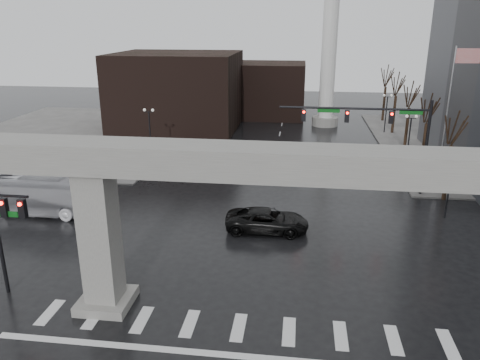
{
  "coord_description": "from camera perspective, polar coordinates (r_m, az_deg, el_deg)",
  "views": [
    {
      "loc": [
        2.49,
        -19.74,
        13.89
      ],
      "look_at": [
        -1.06,
        7.65,
        4.5
      ],
      "focal_mm": 35.0,
      "sensor_mm": 36.0,
      "label": 1
    }
  ],
  "objects": [
    {
      "name": "ground",
      "position": [
        24.27,
        0.16,
        -16.14
      ],
      "size": [
        160.0,
        160.0,
        0.0
      ],
      "primitive_type": "plane",
      "color": "black",
      "rests_on": "ground"
    },
    {
      "name": "city_bus",
      "position": [
        38.62,
        -23.72,
        -1.41
      ],
      "size": [
        11.67,
        3.14,
        3.22
      ],
      "primitive_type": "imported",
      "rotation": [
        0.0,
        0.0,
        1.53
      ],
      "color": "silver",
      "rests_on": "ground"
    },
    {
      "name": "tree_right_1",
      "position": [
        48.58,
        21.58,
        4.32
      ],
      "size": [
        1.09,
        1.61,
        7.67
      ],
      "color": "black",
      "rests_on": "ground"
    },
    {
      "name": "lamp_left_2",
      "position": [
        64.62,
        -7.14,
        9.36
      ],
      "size": [
        1.22,
        0.32,
        5.11
      ],
      "color": "black",
      "rests_on": "ground"
    },
    {
      "name": "smokestack",
      "position": [
        65.83,
        10.98,
        17.99
      ],
      "size": [
        3.6,
        3.6,
        30.0
      ],
      "color": "silver",
      "rests_on": "ground"
    },
    {
      "name": "lamp_left_1",
      "position": [
        51.41,
        -10.98,
        6.75
      ],
      "size": [
        1.22,
        0.32,
        5.11
      ],
      "color": "black",
      "rests_on": "ground"
    },
    {
      "name": "flagpole_assembly",
      "position": [
        44.12,
        24.47,
        8.83
      ],
      "size": [
        2.06,
        0.12,
        12.0
      ],
      "color": "silver",
      "rests_on": "ground"
    },
    {
      "name": "elevated_guideway",
      "position": [
        20.98,
        3.61,
        -0.78
      ],
      "size": [
        48.0,
        2.6,
        8.7
      ],
      "color": "gray",
      "rests_on": "ground"
    },
    {
      "name": "signal_left_pole",
      "position": [
        26.89,
        -26.64,
        -4.75
      ],
      "size": [
        2.3,
        0.3,
        6.0
      ],
      "color": "black",
      "rests_on": "ground"
    },
    {
      "name": "tree_right_3",
      "position": [
        63.86,
        18.32,
        8.0
      ],
      "size": [
        1.11,
        1.66,
        8.02
      ],
      "color": "black",
      "rests_on": "ground"
    },
    {
      "name": "tree_right_0",
      "position": [
        41.16,
        24.09,
        1.45
      ],
      "size": [
        1.09,
        1.58,
        7.5
      ],
      "color": "black",
      "rests_on": "ground"
    },
    {
      "name": "lamp_right_2",
      "position": [
        63.57,
        17.44,
        8.5
      ],
      "size": [
        1.22,
        0.32,
        5.11
      ],
      "color": "black",
      "rests_on": "ground"
    },
    {
      "name": "building_far_mid",
      "position": [
        72.56,
        3.83,
        10.91
      ],
      "size": [
        10.0,
        10.0,
        8.0
      ],
      "primitive_type": "cube",
      "color": "black",
      "rests_on": "ground"
    },
    {
      "name": "tree_right_4",
      "position": [
        71.61,
        17.2,
        9.25
      ],
      "size": [
        1.12,
        1.69,
        8.19
      ],
      "color": "black",
      "rests_on": "ground"
    },
    {
      "name": "building_far_left",
      "position": [
        64.52,
        -7.64,
        10.7
      ],
      "size": [
        16.0,
        14.0,
        10.0
      ],
      "primitive_type": "cube",
      "color": "black",
      "rests_on": "ground"
    },
    {
      "name": "lamp_right_1",
      "position": [
        50.09,
        20.0,
        5.64
      ],
      "size": [
        1.22,
        0.32,
        5.11
      ],
      "color": "black",
      "rests_on": "ground"
    },
    {
      "name": "tree_right_2",
      "position": [
        56.17,
        19.73,
        6.42
      ],
      "size": [
        1.1,
        1.63,
        7.85
      ],
      "color": "black",
      "rests_on": "ground"
    },
    {
      "name": "sidewalk_nw",
      "position": [
        64.1,
        -19.3,
        5.28
      ],
      "size": [
        28.0,
        36.0,
        0.15
      ],
      "primitive_type": "cube",
      "color": "slate",
      "rests_on": "ground"
    },
    {
      "name": "pickup_truck",
      "position": [
        32.58,
        3.32,
        -4.95
      ],
      "size": [
        5.79,
        2.77,
        1.59
      ],
      "primitive_type": "imported",
      "rotation": [
        0.0,
        0.0,
        1.59
      ],
      "color": "black",
      "rests_on": "ground"
    },
    {
      "name": "lamp_right_0",
      "position": [
        36.99,
        24.36,
        0.7
      ],
      "size": [
        1.22,
        0.32,
        5.11
      ],
      "color": "black",
      "rests_on": "ground"
    },
    {
      "name": "signal_mast_arm",
      "position": [
        39.91,
        16.7,
        6.34
      ],
      "size": [
        12.12,
        0.43,
        8.0
      ],
      "color": "black",
      "rests_on": "ground"
    },
    {
      "name": "lamp_left_0",
      "position": [
        38.76,
        -17.31,
        2.32
      ],
      "size": [
        1.22,
        0.32,
        5.11
      ],
      "color": "black",
      "rests_on": "ground"
    }
  ]
}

